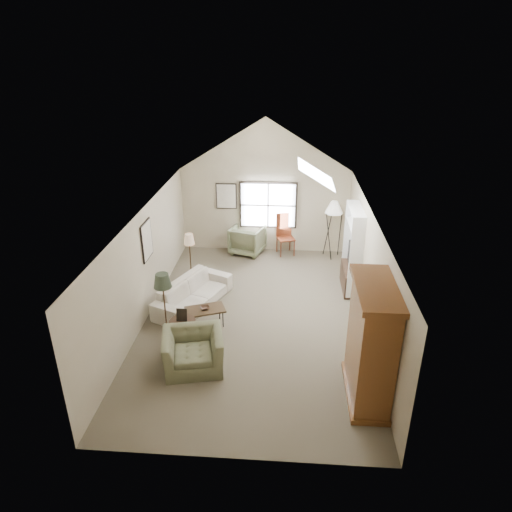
# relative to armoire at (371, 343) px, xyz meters

# --- Properties ---
(room_shell) EXTENTS (5.01, 8.01, 4.00)m
(room_shell) POSITION_rel_armoire_xyz_m (-2.18, 2.40, 2.11)
(room_shell) COLOR brown
(room_shell) RESTS_ON ground
(window) EXTENTS (1.72, 0.08, 1.42)m
(window) POSITION_rel_armoire_xyz_m (-2.08, 6.36, 0.35)
(window) COLOR black
(window) RESTS_ON room_shell
(skylight) EXTENTS (0.80, 1.20, 0.52)m
(skylight) POSITION_rel_armoire_xyz_m (-0.88, 3.30, 2.12)
(skylight) COLOR white
(skylight) RESTS_ON room_shell
(wall_art) EXTENTS (1.97, 3.71, 0.88)m
(wall_art) POSITION_rel_armoire_xyz_m (-4.06, 4.34, 0.63)
(wall_art) COLOR black
(wall_art) RESTS_ON room_shell
(armoire) EXTENTS (0.60, 1.50, 2.20)m
(armoire) POSITION_rel_armoire_xyz_m (0.00, 0.00, 0.00)
(armoire) COLOR brown
(armoire) RESTS_ON ground
(tv_alcove) EXTENTS (0.32, 1.30, 2.10)m
(tv_alcove) POSITION_rel_armoire_xyz_m (0.16, 4.00, 0.05)
(tv_alcove) COLOR white
(tv_alcove) RESTS_ON ground
(media_console) EXTENTS (0.34, 1.18, 0.60)m
(media_console) POSITION_rel_armoire_xyz_m (0.14, 4.00, -0.80)
(media_console) COLOR #382316
(media_console) RESTS_ON ground
(tv_panel) EXTENTS (0.05, 0.90, 0.55)m
(tv_panel) POSITION_rel_armoire_xyz_m (0.14, 4.00, -0.18)
(tv_panel) COLOR black
(tv_panel) RESTS_ON media_console
(sofa) EXTENTS (1.71, 2.40, 0.65)m
(sofa) POSITION_rel_armoire_xyz_m (-3.70, 2.89, -0.77)
(sofa) COLOR beige
(sofa) RESTS_ON ground
(armchair_near) EXTENTS (1.33, 1.22, 0.74)m
(armchair_near) POSITION_rel_armoire_xyz_m (-3.23, 0.55, -0.73)
(armchair_near) COLOR #626546
(armchair_near) RESTS_ON ground
(armchair_far) EXTENTS (1.16, 1.17, 0.86)m
(armchair_far) POSITION_rel_armoire_xyz_m (-2.68, 6.10, -0.67)
(armchair_far) COLOR #666748
(armchair_far) RESTS_ON ground
(coffee_table) EXTENTS (0.98, 0.76, 0.44)m
(coffee_table) POSITION_rel_armoire_xyz_m (-3.25, 2.00, -0.88)
(coffee_table) COLOR #3C2B18
(coffee_table) RESTS_ON ground
(bowl) EXTENTS (0.27, 0.27, 0.05)m
(bowl) POSITION_rel_armoire_xyz_m (-3.25, 2.00, -0.63)
(bowl) COLOR #321C14
(bowl) RESTS_ON coffee_table
(side_table) EXTENTS (0.74, 0.74, 0.56)m
(side_table) POSITION_rel_armoire_xyz_m (-3.60, 1.29, -0.82)
(side_table) COLOR #381F17
(side_table) RESTS_ON ground
(side_chair) EXTENTS (0.61, 0.61, 1.23)m
(side_chair) POSITION_rel_armoire_xyz_m (-1.53, 6.10, -0.48)
(side_chair) COLOR brown
(side_chair) RESTS_ON ground
(tripod_lamp) EXTENTS (0.60, 0.60, 1.76)m
(tripod_lamp) POSITION_rel_armoire_xyz_m (-0.17, 6.00, -0.22)
(tripod_lamp) COLOR silver
(tripod_lamp) RESTS_ON ground
(dark_lamp) EXTENTS (0.49, 0.49, 1.56)m
(dark_lamp) POSITION_rel_armoire_xyz_m (-4.00, 1.49, -0.32)
(dark_lamp) COLOR #242B1E
(dark_lamp) RESTS_ON ground
(tan_lamp) EXTENTS (0.37, 0.37, 1.40)m
(tan_lamp) POSITION_rel_armoire_xyz_m (-4.00, 4.09, -0.40)
(tan_lamp) COLOR tan
(tan_lamp) RESTS_ON ground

